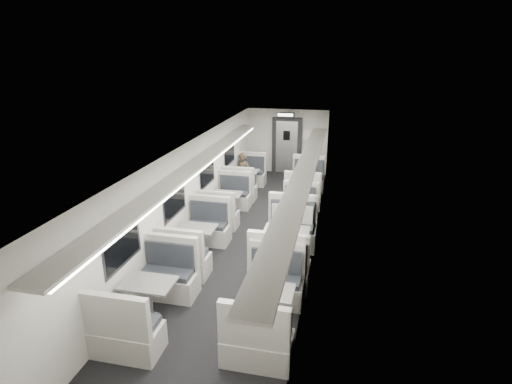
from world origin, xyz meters
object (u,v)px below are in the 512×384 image
at_px(booth_right_b, 296,217).
at_px(booth_right_c, 286,247).
at_px(booth_left_b, 227,205).
at_px(exit_sign, 286,115).
at_px(booth_left_a, 245,181).
at_px(vestibule_door, 287,146).
at_px(passenger, 243,175).
at_px(booth_left_c, 197,242).
at_px(booth_right_a, 306,187).
at_px(booth_right_d, 267,309).
at_px(booth_left_d, 150,301).

bearing_deg(booth_right_b, booth_right_c, -90.00).
distance_m(booth_left_b, exit_sign, 4.65).
distance_m(booth_left_a, vestibule_door, 2.73).
bearing_deg(passenger, booth_left_c, -73.39).
bearing_deg(booth_right_a, passenger, -171.90).
bearing_deg(exit_sign, booth_right_b, -77.67).
bearing_deg(booth_left_b, booth_right_a, 44.28).
bearing_deg(booth_right_c, booth_right_d, -90.00).
xyz_separation_m(passenger, vestibule_door, (0.96, 2.93, 0.32)).
distance_m(passenger, vestibule_door, 3.10).
relative_size(passenger, exit_sign, 2.32).
height_order(vestibule_door, exit_sign, exit_sign).
xyz_separation_m(booth_left_d, vestibule_door, (1.00, 9.29, 0.65)).
bearing_deg(booth_left_a, passenger, -85.44).
height_order(booth_left_d, booth_right_c, booth_right_c).
height_order(booth_left_a, booth_right_b, booth_left_a).
bearing_deg(booth_right_b, booth_left_a, 127.43).
bearing_deg(passenger, booth_left_d, -73.19).
bearing_deg(booth_left_c, booth_left_b, 90.00).
bearing_deg(booth_left_a, booth_left_c, -90.00).
bearing_deg(exit_sign, booth_right_d, -83.35).
bearing_deg(exit_sign, passenger, -111.52).
bearing_deg(booth_right_b, booth_right_d, -90.00).
height_order(booth_left_b, booth_right_c, booth_right_c).
distance_m(booth_right_a, booth_right_d, 6.42).
relative_size(booth_left_a, passenger, 1.45).
height_order(booth_left_a, exit_sign, exit_sign).
distance_m(booth_right_b, exit_sign, 5.07).
relative_size(booth_right_b, booth_right_c, 0.82).
distance_m(booth_right_d, vestibule_door, 9.15).
bearing_deg(booth_left_c, booth_right_b, 44.03).
bearing_deg(exit_sign, booth_left_d, -96.48).
height_order(booth_left_b, vestibule_door, vestibule_door).
distance_m(booth_right_b, booth_right_c, 1.85).
bearing_deg(booth_left_d, booth_left_a, 90.00).
bearing_deg(booth_right_d, booth_left_c, 133.97).
bearing_deg(booth_left_d, booth_right_d, 6.37).
distance_m(booth_left_b, booth_left_c, 2.40).
distance_m(booth_left_d, passenger, 6.38).
xyz_separation_m(booth_left_a, booth_right_c, (2.00, -4.46, 0.05)).
bearing_deg(booth_left_a, booth_left_b, -90.00).
height_order(booth_right_b, exit_sign, exit_sign).
xyz_separation_m(booth_left_a, booth_right_b, (2.00, -2.61, -0.03)).
bearing_deg(booth_right_d, booth_right_c, 90.00).
distance_m(booth_right_a, booth_right_b, 2.42).
bearing_deg(passenger, exit_sign, 85.63).
distance_m(booth_left_c, booth_right_b, 2.78).
height_order(booth_left_a, booth_right_c, booth_right_c).
xyz_separation_m(booth_left_d, passenger, (0.04, 6.37, 0.33)).
bearing_deg(vestibule_door, exit_sign, -90.00).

